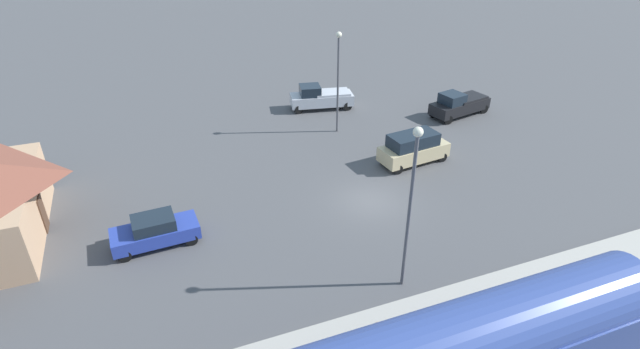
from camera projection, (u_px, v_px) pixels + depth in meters
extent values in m
plane|color=#4C4C4F|center=(370.00, 201.00, 30.20)|extent=(200.00, 200.00, 0.00)
cube|color=#A8A399|center=(469.00, 311.00, 22.04)|extent=(3.20, 46.00, 0.30)
cube|color=#4C3323|center=(43.00, 213.00, 27.19)|extent=(1.10, 0.08, 2.10)
cylinder|color=#23284C|center=(376.00, 346.00, 19.62)|extent=(0.22, 0.22, 0.85)
cylinder|color=green|center=(377.00, 333.00, 19.25)|extent=(0.36, 0.36, 0.62)
sphere|color=tan|center=(378.00, 325.00, 19.04)|extent=(0.24, 0.24, 0.24)
cube|color=silver|center=(322.00, 99.00, 42.87)|extent=(2.96, 5.68, 0.92)
cube|color=#19232D|center=(310.00, 90.00, 42.27)|extent=(2.02, 2.03, 0.84)
cylinder|color=black|center=(299.00, 110.00, 42.03)|extent=(0.22, 0.76, 0.76)
cylinder|color=black|center=(296.00, 102.00, 43.50)|extent=(0.22, 0.76, 0.76)
cylinder|color=black|center=(348.00, 106.00, 42.69)|extent=(0.22, 0.76, 0.76)
cylinder|color=black|center=(343.00, 99.00, 44.16)|extent=(0.22, 0.76, 0.76)
cube|color=silver|center=(332.00, 93.00, 42.73)|extent=(2.40, 3.27, 0.20)
cube|color=#C6B284|center=(414.00, 152.00, 34.14)|extent=(2.50, 5.09, 1.00)
cube|color=#19232D|center=(413.00, 140.00, 33.61)|extent=(2.10, 3.60, 0.88)
cylinder|color=black|center=(427.00, 148.00, 35.81)|extent=(0.22, 0.68, 0.68)
cylinder|color=black|center=(442.00, 157.00, 34.49)|extent=(0.22, 0.68, 0.68)
cylinder|color=black|center=(383.00, 159.00, 34.28)|extent=(0.22, 0.68, 0.68)
cylinder|color=black|center=(398.00, 169.00, 32.96)|extent=(0.22, 0.68, 0.68)
cube|color=#283D9E|center=(155.00, 233.00, 26.12)|extent=(2.05, 4.58, 0.76)
cube|color=#19232D|center=(153.00, 223.00, 25.77)|extent=(1.72, 2.24, 0.64)
cylinder|color=black|center=(125.00, 256.00, 25.07)|extent=(0.22, 0.68, 0.68)
cylinder|color=black|center=(122.00, 239.00, 26.34)|extent=(0.22, 0.68, 0.68)
cylinder|color=black|center=(191.00, 240.00, 26.27)|extent=(0.22, 0.68, 0.68)
cylinder|color=black|center=(186.00, 224.00, 27.54)|extent=(0.22, 0.68, 0.68)
cube|color=black|center=(460.00, 106.00, 41.52)|extent=(3.02, 5.69, 0.92)
cube|color=#19232D|center=(452.00, 99.00, 40.60)|extent=(2.04, 2.04, 0.84)
cylinder|color=black|center=(448.00, 120.00, 40.11)|extent=(0.22, 0.76, 0.76)
cylinder|color=black|center=(433.00, 113.00, 41.36)|extent=(0.22, 0.76, 0.76)
cylinder|color=black|center=(484.00, 109.00, 42.14)|extent=(0.22, 0.76, 0.76)
cylinder|color=black|center=(469.00, 103.00, 43.39)|extent=(0.22, 0.76, 0.76)
cube|color=black|center=(468.00, 98.00, 41.69)|extent=(2.43, 3.29, 0.20)
cylinder|color=#515156|center=(409.00, 216.00, 21.83)|extent=(0.16, 0.16, 7.91)
sphere|color=#EAE5C6|center=(418.00, 132.00, 19.78)|extent=(0.44, 0.44, 0.44)
cylinder|color=#515156|center=(338.00, 87.00, 37.25)|extent=(0.16, 0.16, 7.46)
sphere|color=#EAE5C6|center=(339.00, 35.00, 35.30)|extent=(0.44, 0.44, 0.44)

